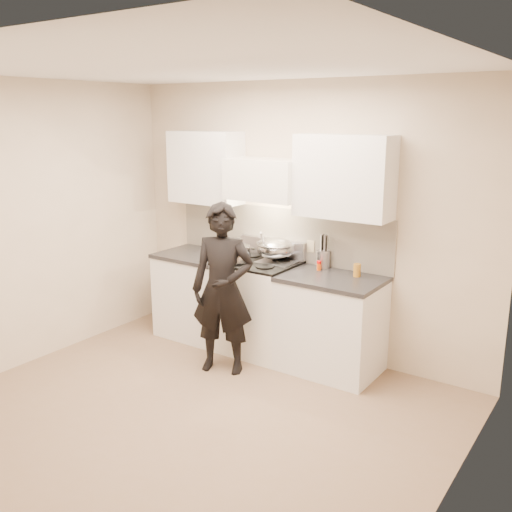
# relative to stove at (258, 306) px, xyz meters

# --- Properties ---
(ground_plane) EXTENTS (4.00, 4.00, 0.00)m
(ground_plane) POSITION_rel_stove_xyz_m (0.30, -1.42, -0.47)
(ground_plane) COLOR #816752
(room_shell) EXTENTS (4.04, 3.54, 2.70)m
(room_shell) POSITION_rel_stove_xyz_m (0.24, -1.05, 1.12)
(room_shell) COLOR beige
(room_shell) RESTS_ON ground
(stove) EXTENTS (0.76, 0.65, 0.96)m
(stove) POSITION_rel_stove_xyz_m (0.00, 0.00, 0.00)
(stove) COLOR white
(stove) RESTS_ON ground
(counter_right) EXTENTS (0.92, 0.67, 0.92)m
(counter_right) POSITION_rel_stove_xyz_m (0.83, 0.00, -0.01)
(counter_right) COLOR white
(counter_right) RESTS_ON ground
(counter_left) EXTENTS (0.82, 0.67, 0.92)m
(counter_left) POSITION_rel_stove_xyz_m (-0.78, 0.00, -0.01)
(counter_left) COLOR white
(counter_left) RESTS_ON ground
(wok) EXTENTS (0.41, 0.49, 0.33)m
(wok) POSITION_rel_stove_xyz_m (0.12, 0.14, 0.59)
(wok) COLOR #AAAAB0
(wok) RESTS_ON stove
(stock_pot) EXTENTS (0.32, 0.30, 0.16)m
(stock_pot) POSITION_rel_stove_xyz_m (-0.14, -0.14, 0.56)
(stock_pot) COLOR #AAAAB0
(stock_pot) RESTS_ON stove
(utensil_crock) EXTENTS (0.12, 0.12, 0.33)m
(utensil_crock) POSITION_rel_stove_xyz_m (0.61, 0.24, 0.55)
(utensil_crock) COLOR #ADABB5
(utensil_crock) RESTS_ON counter_right
(spice_jar) EXTENTS (0.04, 0.04, 0.09)m
(spice_jar) POSITION_rel_stove_xyz_m (0.62, 0.13, 0.49)
(spice_jar) COLOR #E44C09
(spice_jar) RESTS_ON counter_right
(oil_glass) EXTENTS (0.07, 0.07, 0.12)m
(oil_glass) POSITION_rel_stove_xyz_m (1.01, 0.14, 0.51)
(oil_glass) COLOR #AD721F
(oil_glass) RESTS_ON counter_right
(person) EXTENTS (0.69, 0.57, 1.60)m
(person) POSITION_rel_stove_xyz_m (-0.01, -0.57, 0.33)
(person) COLOR black
(person) RESTS_ON ground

